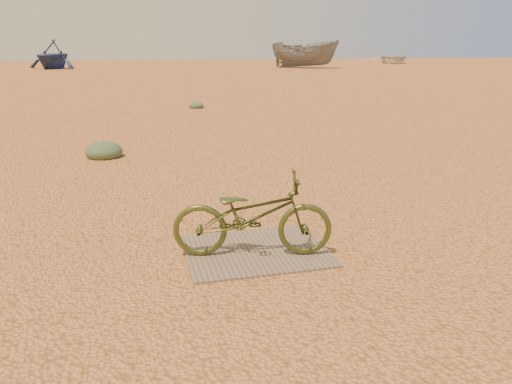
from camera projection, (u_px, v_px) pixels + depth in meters
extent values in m
plane|color=#D88A4E|center=(303.00, 267.00, 4.44)|extent=(120.00, 120.00, 0.00)
cube|color=#7E6453|center=(256.00, 251.00, 4.75)|extent=(1.34, 1.06, 0.02)
imported|color=#404B20|center=(253.00, 215.00, 4.54)|extent=(1.53, 0.81, 0.77)
imported|color=navy|center=(53.00, 54.00, 39.20)|extent=(5.14, 5.42, 2.25)
imported|color=slate|center=(304.00, 54.00, 40.51)|extent=(5.79, 5.27, 2.21)
imported|color=silver|center=(393.00, 58.00, 50.64)|extent=(5.35, 6.30, 1.11)
ellipsoid|color=#486243|center=(104.00, 157.00, 8.75)|extent=(0.64, 0.64, 0.35)
ellipsoid|color=#486243|center=(196.00, 108.00, 15.42)|extent=(0.45, 0.45, 0.25)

